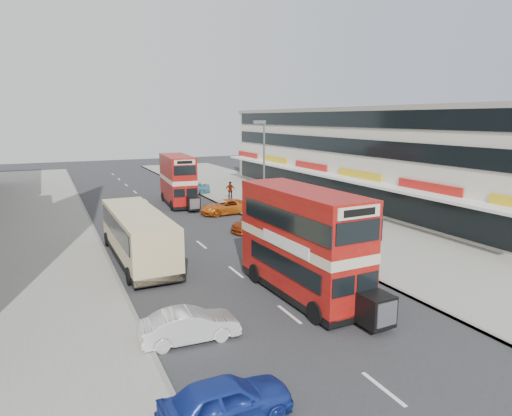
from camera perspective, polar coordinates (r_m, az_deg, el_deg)
ground at (r=18.47m, az=7.40°, el=-15.58°), size 160.00×160.00×0.00m
road_surface at (r=35.96m, az=-9.93°, el=-2.20°), size 12.00×90.00×0.01m
pavement_right at (r=40.64m, az=6.60°, el=-0.43°), size 12.00×90.00×0.15m
pavement_left at (r=34.93m, az=-29.31°, el=-3.80°), size 12.00×90.00×0.15m
kerb_left at (r=34.92m, az=-19.64°, el=-2.99°), size 0.20×90.00×0.16m
kerb_right at (r=37.93m, az=-1.01°, el=-1.21°), size 0.20×90.00×0.16m
commercial_row at (r=46.18m, az=13.89°, el=6.52°), size 9.90×46.20×9.30m
street_lamp at (r=35.56m, az=0.90°, el=5.64°), size 1.00×0.20×8.12m
bus_main at (r=21.21m, az=5.96°, el=-4.37°), size 2.80×9.03×4.95m
bus_second at (r=44.23m, az=-9.87°, el=3.53°), size 2.89×8.54×4.62m
coach at (r=27.48m, az=-14.75°, el=-3.18°), size 2.80×10.34×2.73m
car_left_near at (r=13.61m, az=-3.77°, el=-23.08°), size 3.84×1.60×1.30m
car_left_front at (r=17.78m, az=-8.42°, el=-14.49°), size 3.83×1.49×1.24m
car_right_a at (r=33.58m, az=0.52°, el=-1.83°), size 4.75×2.28×1.33m
car_right_b at (r=39.61m, az=-3.81°, el=0.15°), size 4.73×2.37×1.29m
car_right_c at (r=49.74m, az=-8.40°, el=2.47°), size 4.46×1.99×1.49m
pedestrian_near at (r=31.92m, az=6.67°, el=-1.97°), size 0.77×0.69×1.72m
pedestrian_far at (r=46.28m, az=-3.30°, el=2.29°), size 1.11×0.64×1.79m
cyclist at (r=34.89m, az=-1.25°, el=-1.16°), size 0.77×1.72×2.20m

